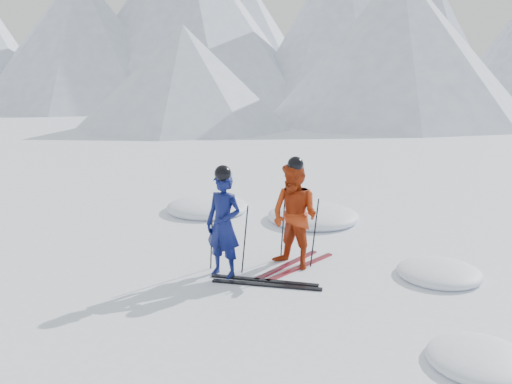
% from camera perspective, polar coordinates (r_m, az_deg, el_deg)
% --- Properties ---
extents(ground, '(160.00, 160.00, 0.00)m').
position_cam_1_polar(ground, '(8.85, 9.75, -8.73)').
color(ground, white).
rests_on(ground, ground).
extents(skier_blue, '(0.66, 0.47, 1.68)m').
position_cam_1_polar(skier_blue, '(8.51, -3.44, -3.48)').
color(skier_blue, '#0D1550').
rests_on(skier_blue, ground).
extents(skier_red, '(1.01, 0.88, 1.75)m').
position_cam_1_polar(skier_red, '(8.88, 4.09, -2.54)').
color(skier_red, '#A8300D').
rests_on(skier_red, ground).
extents(pole_blue_left, '(0.11, 0.08, 1.12)m').
position_cam_1_polar(pole_blue_left, '(8.85, -4.69, -4.74)').
color(pole_blue_left, black).
rests_on(pole_blue_left, ground).
extents(pole_blue_right, '(0.11, 0.07, 1.12)m').
position_cam_1_polar(pole_blue_right, '(8.69, -1.18, -5.02)').
color(pole_blue_right, black).
rests_on(pole_blue_right, ground).
extents(pole_red_left, '(0.12, 0.09, 1.17)m').
position_cam_1_polar(pole_red_left, '(9.29, 2.85, -3.70)').
color(pole_red_left, black).
rests_on(pole_red_left, ground).
extents(pole_red_right, '(0.12, 0.08, 1.17)m').
position_cam_1_polar(pole_red_right, '(9.00, 6.18, -4.30)').
color(pole_red_right, black).
rests_on(pole_red_right, ground).
extents(ski_worn_left, '(0.51, 1.67, 0.03)m').
position_cam_1_polar(ski_worn_left, '(9.18, 3.29, -7.65)').
color(ski_worn_left, black).
rests_on(ski_worn_left, ground).
extents(ski_worn_right, '(0.62, 1.64, 0.03)m').
position_cam_1_polar(ski_worn_right, '(9.11, 4.71, -7.85)').
color(ski_worn_right, black).
rests_on(ski_worn_right, ground).
extents(ski_loose_a, '(1.69, 0.39, 0.03)m').
position_cam_1_polar(ski_loose_a, '(8.53, 0.88, -9.30)').
color(ski_loose_a, black).
rests_on(ski_loose_a, ground).
extents(ski_loose_b, '(1.68, 0.45, 0.03)m').
position_cam_1_polar(ski_loose_b, '(8.36, 1.11, -9.76)').
color(ski_loose_b, black).
rests_on(ski_loose_b, ground).
extents(snow_lumps, '(7.58, 6.41, 0.44)m').
position_cam_1_polar(snow_lumps, '(11.20, 3.59, -3.91)').
color(snow_lumps, white).
rests_on(snow_lumps, ground).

